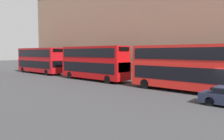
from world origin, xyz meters
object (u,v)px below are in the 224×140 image
Objects in this scene: bus_third_in_queue at (40,60)px; pedestrian at (91,71)px; bus_leading at (182,66)px; bus_second_in_queue at (94,62)px.

pedestrian is (2.86, -10.28, -1.67)m from bus_third_in_queue.
bus_third_in_queue reaches higher than bus_leading.
bus_leading is 5.99× the size of pedestrian.
bus_third_in_queue is at bearing 105.57° from pedestrian.
bus_leading is 16.39m from pedestrian.
pedestrian is (2.86, 3.67, -1.70)m from bus_second_in_queue.
bus_leading is 26.33m from bus_third_in_queue.
bus_second_in_queue is 0.92× the size of bus_third_in_queue.
bus_leading reaches higher than pedestrian.
bus_third_in_queue is 10.80m from pedestrian.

